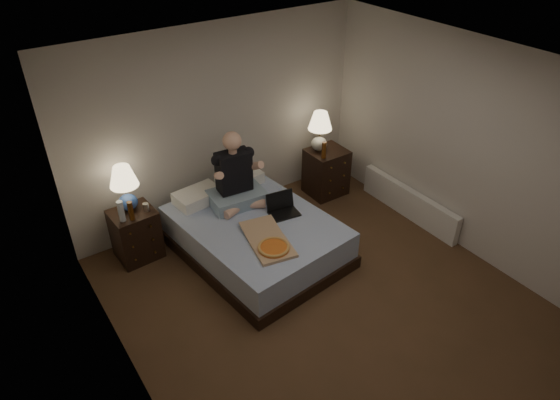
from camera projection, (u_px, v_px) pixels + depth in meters
floor at (327, 304)px, 5.34m from camera, size 4.00×4.50×0.00m
ceiling at (344, 78)px, 3.96m from camera, size 4.00×4.50×0.00m
wall_back at (219, 124)px, 6.20m from camera, size 4.00×0.00×2.50m
wall_left at (127, 294)px, 3.70m from camera, size 0.00×4.50×2.50m
wall_right at (472, 151)px, 5.59m from camera, size 0.00×4.50×2.50m
bed at (256, 236)px, 5.93m from camera, size 1.66×2.09×0.49m
nightstand_left at (136, 234)px, 5.85m from camera, size 0.51×0.46×0.63m
nightstand_right at (326, 172)px, 7.03m from camera, size 0.52×0.47×0.67m
lamp_left at (125, 188)px, 5.57m from camera, size 0.39×0.39×0.56m
lamp_right at (320, 132)px, 6.71m from camera, size 0.37×0.37×0.56m
water_bottle at (121, 211)px, 5.47m from camera, size 0.07×0.07×0.25m
soda_can at (146, 207)px, 5.67m from camera, size 0.07×0.07×0.10m
beer_bottle_left at (131, 211)px, 5.50m from camera, size 0.06×0.06×0.23m
beer_bottle_right at (324, 150)px, 6.61m from camera, size 0.06×0.06×0.23m
person at (235, 170)px, 5.84m from camera, size 0.71×0.58×0.93m
laptop at (284, 206)px, 5.83m from camera, size 0.38×0.33×0.24m
pizza_box at (274, 248)px, 5.30m from camera, size 0.54×0.82×0.08m
radiator at (409, 203)px, 6.61m from camera, size 0.10×1.60×0.40m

